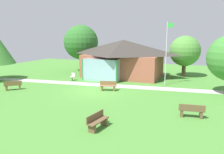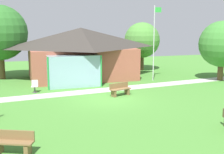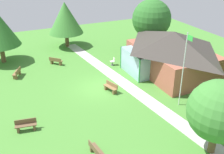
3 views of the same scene
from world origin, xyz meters
name	(u,v)px [view 2 (image 2 of 3)]	position (x,y,z in m)	size (l,w,h in m)	color
ground_plane	(109,99)	(0.00, 0.00, 0.00)	(44.00, 44.00, 0.00)	#478433
pavilion	(81,52)	(-0.12, 7.80, 2.29)	(9.75, 7.59, 4.39)	#A35642
footpath	(98,91)	(0.00, 2.47, 0.01)	(25.79, 1.30, 0.03)	#BCB7B2
flagpole	(154,40)	(5.45, 4.88, 3.39)	(0.64, 0.08, 6.19)	silver
bench_front_left	(14,143)	(-5.68, -6.61, 0.40)	(1.55, 1.02, 0.84)	brown
bench_rear_near_path	(120,90)	(1.01, 0.69, 0.40)	(1.56, 0.86, 0.84)	brown
patio_chair_west	(35,87)	(-4.35, 3.36, 0.42)	(0.51, 0.51, 0.86)	beige
tree_east_hedge	(222,44)	(10.88, 3.26, 3.05)	(3.83, 3.83, 4.98)	brown
tree_behind_pavilion_right	(142,40)	(6.81, 10.54, 3.06)	(3.60, 3.60, 4.88)	brown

